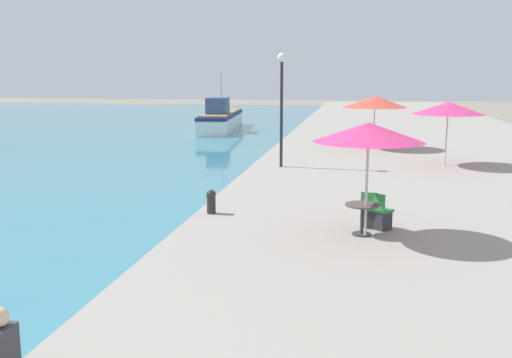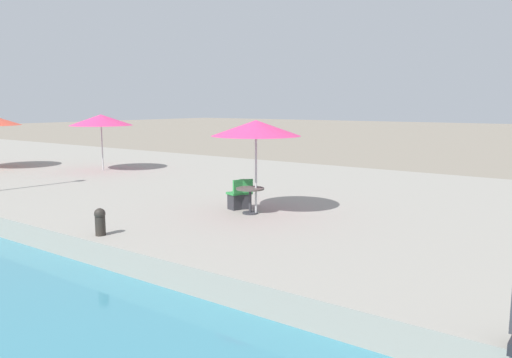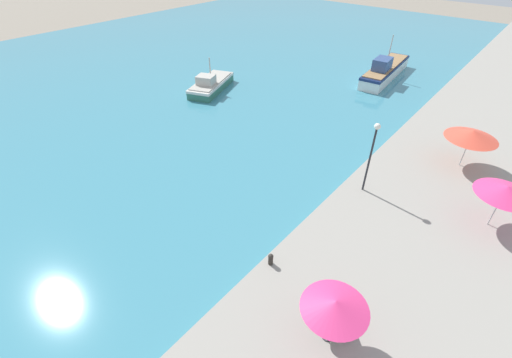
{
  "view_description": "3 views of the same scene",
  "coord_description": "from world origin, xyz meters",
  "px_view_note": "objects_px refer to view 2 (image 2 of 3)",
  "views": [
    {
      "loc": [
        4.25,
        -0.77,
        4.29
      ],
      "look_at": [
        1.5,
        14.79,
        1.41
      ],
      "focal_mm": 40.0,
      "sensor_mm": 36.0,
      "label": 1
    },
    {
      "loc": [
        -6.65,
        4.03,
        3.68
      ],
      "look_at": [
        4.52,
        12.2,
        1.61
      ],
      "focal_mm": 35.0,
      "sensor_mm": 36.0,
      "label": 2
    },
    {
      "loc": [
        6.89,
        5.01,
        13.8
      ],
      "look_at": [
        -4.0,
        18.0,
        1.21
      ],
      "focal_mm": 24.0,
      "sensor_mm": 36.0,
      "label": 3
    }
  ],
  "objects_px": {
    "cafe_umbrella_pink": "(256,128)",
    "cafe_umbrella_white": "(101,120)",
    "mooring_bollard": "(100,221)",
    "cafe_chair_left": "(236,199)",
    "cafe_chair_right": "(245,198)",
    "cafe_table": "(250,195)"
  },
  "relations": [
    {
      "from": "cafe_chair_right",
      "to": "mooring_bollard",
      "type": "bearing_deg",
      "value": -150.61
    },
    {
      "from": "cafe_umbrella_white",
      "to": "cafe_table",
      "type": "xyz_separation_m",
      "value": [
        -3.47,
        -11.26,
        -1.83
      ]
    },
    {
      "from": "cafe_umbrella_white",
      "to": "cafe_table",
      "type": "bearing_deg",
      "value": -107.11
    },
    {
      "from": "cafe_chair_left",
      "to": "mooring_bollard",
      "type": "distance_m",
      "value": 4.27
    },
    {
      "from": "cafe_chair_right",
      "to": "cafe_umbrella_pink",
      "type": "bearing_deg",
      "value": -78.85
    },
    {
      "from": "cafe_chair_left",
      "to": "cafe_chair_right",
      "type": "xyz_separation_m",
      "value": [
        0.26,
        -0.14,
        0.0
      ]
    },
    {
      "from": "cafe_umbrella_pink",
      "to": "cafe_chair_right",
      "type": "distance_m",
      "value": 2.25
    },
    {
      "from": "cafe_umbrella_white",
      "to": "cafe_chair_left",
      "type": "distance_m",
      "value": 11.25
    },
    {
      "from": "cafe_umbrella_pink",
      "to": "cafe_chair_right",
      "type": "xyz_separation_m",
      "value": [
        0.4,
        0.7,
        -2.1
      ]
    },
    {
      "from": "cafe_table",
      "to": "mooring_bollard",
      "type": "bearing_deg",
      "value": 160.17
    },
    {
      "from": "cafe_umbrella_pink",
      "to": "mooring_bollard",
      "type": "xyz_separation_m",
      "value": [
        -4.07,
        1.59,
        -2.07
      ]
    },
    {
      "from": "cafe_umbrella_white",
      "to": "cafe_chair_left",
      "type": "xyz_separation_m",
      "value": [
        -3.25,
        -10.57,
        -2.04
      ]
    },
    {
      "from": "cafe_table",
      "to": "cafe_chair_left",
      "type": "xyz_separation_m",
      "value": [
        0.21,
        0.69,
        -0.21
      ]
    },
    {
      "from": "cafe_umbrella_pink",
      "to": "cafe_umbrella_white",
      "type": "xyz_separation_m",
      "value": [
        3.39,
        11.41,
        -0.06
      ]
    },
    {
      "from": "cafe_umbrella_white",
      "to": "mooring_bollard",
      "type": "bearing_deg",
      "value": -127.22
    },
    {
      "from": "mooring_bollard",
      "to": "cafe_chair_left",
      "type": "bearing_deg",
      "value": -10.1
    },
    {
      "from": "cafe_umbrella_pink",
      "to": "cafe_table",
      "type": "distance_m",
      "value": 1.9
    },
    {
      "from": "cafe_umbrella_pink",
      "to": "mooring_bollard",
      "type": "bearing_deg",
      "value": 158.64
    },
    {
      "from": "cafe_umbrella_white",
      "to": "cafe_chair_right",
      "type": "bearing_deg",
      "value": -105.62
    },
    {
      "from": "cafe_chair_right",
      "to": "mooring_bollard",
      "type": "xyz_separation_m",
      "value": [
        -4.47,
        0.89,
        0.02
      ]
    },
    {
      "from": "cafe_chair_right",
      "to": "cafe_table",
      "type": "bearing_deg",
      "value": -90.0
    },
    {
      "from": "cafe_umbrella_pink",
      "to": "cafe_chair_left",
      "type": "height_order",
      "value": "cafe_umbrella_pink"
    }
  ]
}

